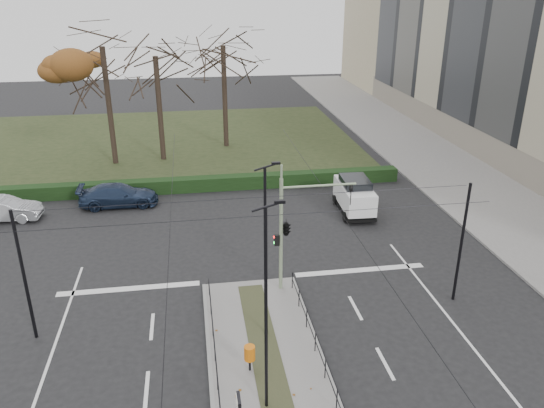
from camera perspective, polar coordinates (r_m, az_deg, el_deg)
The scene contains 17 objects.
ground at distance 23.24m, azimuth -1.02°, elevation -14.82°, with size 140.00×140.00×0.00m, color black.
median_island at distance 21.28m, azimuth -0.03°, elevation -18.73°, with size 4.40×15.00×0.14m, color slate.
sidewalk_east at distance 47.32m, azimuth 17.22°, elevation 4.33°, with size 8.00×90.00×0.14m, color slate.
park at distance 52.33m, azimuth -12.55°, elevation 6.50°, with size 38.00×26.00×0.10m, color black.
hedge at distance 39.48m, azimuth -13.51°, elevation 1.80°, with size 38.00×1.00×1.00m, color black.
median_railing at distance 20.62m, azimuth 0.01°, elevation -17.02°, with size 4.14×13.24×0.92m.
catenary at distance 22.73m, azimuth -1.65°, elevation -5.49°, with size 20.00×34.00×6.00m.
traffic_light at distance 25.14m, azimuth 1.74°, elevation -2.39°, with size 3.92×2.25×5.77m.
litter_bin at distance 21.26m, azimuth -2.43°, elevation -15.76°, with size 0.43×0.43×1.11m.
streetlamp_median_near at distance 17.79m, azimuth -0.60°, elevation -11.40°, with size 0.66×0.14×7.95m.
streetlamp_median_far at distance 21.56m, azimuth -0.68°, elevation -5.17°, with size 0.65×0.13×7.75m.
parked_car_second at distance 38.07m, azimuth -26.90°, elevation -0.50°, with size 1.60×4.59×1.51m, color #A1A4A9.
parked_car_third at distance 37.66m, azimuth -16.17°, elevation 0.92°, with size 2.14×5.26×1.53m, color #1C2942.
white_van at distance 35.37m, azimuth 8.85°, elevation 1.00°, with size 2.19×4.52×2.39m.
rust_tree at distance 44.93m, azimuth -17.82°, elevation 15.82°, with size 9.32×9.32×12.48m.
bare_tree_center at distance 48.34m, azimuth -5.27°, elevation 15.85°, with size 7.46×7.46×12.01m.
bare_tree_near at distance 45.18m, azimuth -12.38°, elevation 14.48°, with size 7.51×7.51×11.47m.
Camera 1 is at (-2.47, -18.27, 14.15)m, focal length 35.00 mm.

